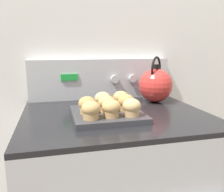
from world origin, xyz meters
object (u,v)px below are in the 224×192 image
muffin_r0_c2 (132,107)px  muffin_r2_c1 (103,100)px  muffin_pan (107,114)px  muffin_r1_c1 (107,104)px  tea_kettle (156,85)px  muffin_r0_c0 (91,110)px  muffin_r1_c2 (126,103)px  muffin_r2_c2 (121,99)px  muffin_r0_c1 (111,108)px  muffin_r1_c0 (87,105)px

muffin_r0_c2 → muffin_r2_c1: size_ratio=1.00×
muffin_pan → muffin_r2_c1: 0.08m
muffin_r1_c1 → tea_kettle: 0.36m
muffin_r0_c0 → muffin_r2_c1: (0.07, 0.15, 0.00)m
muffin_r1_c2 → muffin_r2_c2: (0.00, 0.07, 0.00)m
muffin_pan → muffin_r1_c2: size_ratio=3.99×
muffin_r1_c2 → tea_kettle: bearing=43.1°
muffin_r0_c0 → muffin_r2_c1: bearing=64.3°
muffin_r0_c1 → muffin_r2_c1: same height
tea_kettle → muffin_r2_c1: bearing=-156.6°
muffin_r1_c0 → muffin_r1_c2: size_ratio=1.00×
muffin_r0_c0 → muffin_r0_c2: same height
muffin_r0_c2 → muffin_r2_c2: size_ratio=1.00×
muffin_r0_c0 → muffin_r2_c2: 0.21m
muffin_r0_c0 → muffin_r2_c2: bearing=45.1°
muffin_r0_c2 → muffin_r2_c1: 0.17m
muffin_r0_c2 → muffin_r1_c2: size_ratio=1.00×
muffin_r1_c0 → muffin_r1_c1: bearing=-0.8°
muffin_r1_c2 → muffin_r2_c2: bearing=89.6°
muffin_pan → muffin_r0_c1: bearing=-91.2°
muffin_r0_c1 → muffin_r2_c1: (-0.00, 0.15, 0.00)m
muffin_r2_c2 → muffin_pan: bearing=-136.2°
muffin_r0_c2 → muffin_r2_c1: (-0.07, 0.15, 0.00)m
muffin_pan → muffin_r1_c0: muffin_r1_c0 is taller
muffin_pan → muffin_r0_c2: size_ratio=3.99×
muffin_r1_c1 → muffin_r2_c1: 0.08m
muffin_r1_c2 → tea_kettle: 0.29m
muffin_r0_c2 → muffin_r1_c0: (-0.15, 0.08, 0.00)m
muffin_r0_c2 → muffin_r2_c2: same height
muffin_r0_c2 → tea_kettle: size_ratio=0.30×
muffin_r0_c1 → tea_kettle: (0.29, 0.27, 0.03)m
muffin_r0_c1 → muffin_r1_c0: size_ratio=1.00×
muffin_r2_c2 → muffin_r1_c0: bearing=-153.8°
muffin_r0_c0 → muffin_r0_c1: same height
muffin_r0_c1 → muffin_r1_c2: same height
muffin_r1_c1 → muffin_r2_c2: 0.11m
muffin_r0_c2 → muffin_r1_c0: 0.17m
muffin_r1_c1 → muffin_r0_c2: bearing=-44.5°
muffin_r2_c1 → muffin_r2_c2: 0.08m
muffin_pan → muffin_r0_c0: size_ratio=3.99×
muffin_r2_c1 → muffin_r2_c2: (0.08, 0.00, 0.00)m
muffin_r0_c0 → muffin_r2_c1: size_ratio=1.00×
muffin_r0_c0 → muffin_r1_c2: bearing=27.2°
muffin_r2_c2 → tea_kettle: bearing=30.4°
muffin_pan → muffin_r2_c2: bearing=43.8°
muffin_r0_c2 → muffin_r2_c2: bearing=88.6°
muffin_r0_c2 → muffin_r0_c0: bearing=-179.7°
muffin_r2_c2 → muffin_r2_c1: bearing=-179.2°
muffin_r1_c2 → muffin_r1_c1: bearing=-178.3°
muffin_pan → muffin_r1_c1: muffin_r1_c1 is taller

